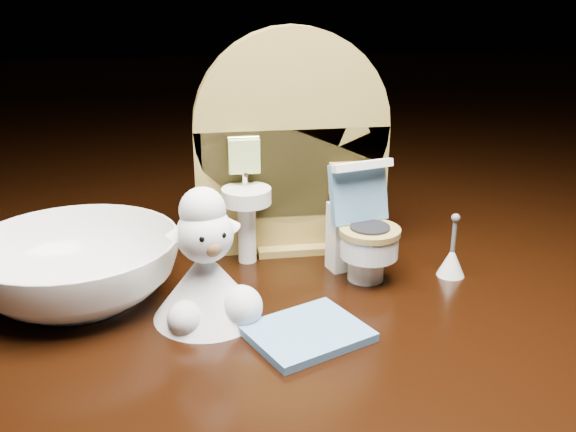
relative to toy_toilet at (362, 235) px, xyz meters
The scene contains 6 objects.
backdrop_panel 0.07m from the toy_toilet, 127.00° to the left, with size 0.13×0.05×0.15m.
toy_toilet is the anchor object (origin of this frame).
bath_mat 0.09m from the toy_toilet, 124.36° to the right, with size 0.06×0.05×0.00m, color #5483B2.
toilet_brush 0.06m from the toy_toilet, 10.39° to the right, with size 0.02×0.02×0.04m.
plush_lamb 0.11m from the toy_toilet, 157.73° to the right, with size 0.06×0.06×0.08m.
ceramic_bowl 0.17m from the toy_toilet, behind, with size 0.12×0.12×0.04m, color white.
Camera 1 is at (-0.07, -0.35, 0.18)m, focal length 40.00 mm.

